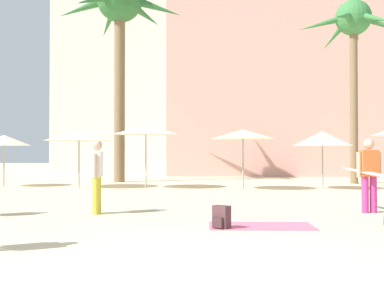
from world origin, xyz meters
TOP-DOWN VIEW (x-y plane):
  - ground at (0.00, 0.00)m, footprint 120.00×120.00m
  - hotel_pink at (5.39, 28.61)m, footprint 17.29×11.26m
  - palm_tree_far_left at (5.93, 16.86)m, footprint 4.96×4.72m
  - palm_tree_left at (-4.77, 17.40)m, footprint 5.98×5.45m
  - cafe_umbrella_0 at (-8.79, 13.91)m, footprint 2.13×2.13m
  - cafe_umbrella_1 at (-5.51, 13.44)m, footprint 2.77×2.77m
  - cafe_umbrella_2 at (0.91, 12.94)m, footprint 2.46×2.46m
  - cafe_umbrella_4 at (3.91, 13.30)m, footprint 2.26×2.26m
  - cafe_umbrella_5 at (-2.84, 13.35)m, footprint 2.61×2.61m
  - beach_towel at (0.98, 3.48)m, footprint 1.99×1.17m
  - backpack at (0.25, 3.09)m, footprint 0.35×0.34m
  - person_near_right at (3.58, 5.67)m, footprint 1.03×2.89m
  - person_mid_right at (-2.57, 5.14)m, footprint 0.26×0.61m

SIDE VIEW (x-z plane):
  - ground at x=0.00m, z-range 0.00..0.00m
  - beach_towel at x=0.98m, z-range 0.00..0.01m
  - backpack at x=0.25m, z-range -0.01..0.41m
  - person_mid_right at x=-2.57m, z-range 0.08..1.74m
  - person_near_right at x=3.58m, z-range 0.07..1.76m
  - cafe_umbrella_0 at x=-8.79m, z-range 0.83..2.93m
  - cafe_umbrella_4 at x=3.91m, z-range 0.82..3.00m
  - cafe_umbrella_1 at x=-5.51m, z-range 0.92..3.16m
  - cafe_umbrella_2 at x=0.91m, z-range 0.94..3.19m
  - cafe_umbrella_5 at x=-2.84m, z-range 1.04..3.48m
  - hotel_pink at x=5.39m, z-range 0.00..12.26m
  - palm_tree_far_left at x=5.93m, z-range 2.73..10.95m
  - palm_tree_left at x=-4.77m, z-range 3.08..12.83m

